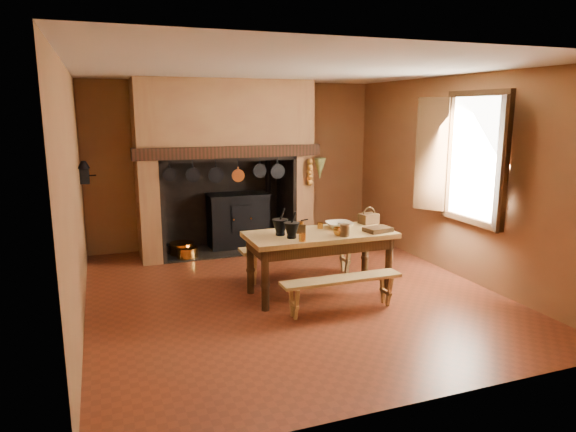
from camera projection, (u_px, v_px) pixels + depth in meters
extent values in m
plane|color=maroon|center=(291.00, 293.00, 6.66)|extent=(5.50, 5.50, 0.00)
plane|color=silver|center=(291.00, 69.00, 6.09)|extent=(5.50, 5.50, 0.00)
cube|color=olive|center=(235.00, 164.00, 8.90)|extent=(5.00, 0.02, 2.80)
cube|color=olive|center=(74.00, 198.00, 5.53)|extent=(0.02, 5.50, 2.80)
cube|color=olive|center=(457.00, 177.00, 7.22)|extent=(0.02, 5.50, 2.80)
cube|color=olive|center=(420.00, 236.00, 3.85)|extent=(5.00, 0.02, 2.80)
cube|color=olive|center=(146.00, 171.00, 7.96)|extent=(0.30, 0.90, 2.80)
cube|color=olive|center=(296.00, 165.00, 8.81)|extent=(0.30, 0.90, 2.80)
cube|color=olive|center=(223.00, 118.00, 8.22)|extent=(2.20, 0.90, 1.20)
cube|color=black|center=(230.00, 152.00, 7.96)|extent=(2.95, 0.22, 0.18)
cube|color=black|center=(220.00, 200.00, 8.89)|extent=(2.20, 0.06, 1.60)
cube|color=black|center=(227.00, 250.00, 8.67)|extent=(2.20, 0.90, 0.02)
cube|color=black|center=(238.00, 221.00, 8.80)|extent=(1.00, 0.50, 0.90)
cube|color=black|center=(238.00, 195.00, 8.69)|extent=(1.04, 0.54, 0.04)
cube|color=black|center=(242.00, 219.00, 8.54)|extent=(0.35, 0.02, 0.45)
cylinder|color=black|center=(268.00, 174.00, 8.83)|extent=(0.10, 0.10, 0.70)
cylinder|color=orange|center=(233.00, 220.00, 8.47)|extent=(0.03, 0.03, 0.03)
cylinder|color=orange|center=(251.00, 218.00, 8.57)|extent=(0.03, 0.03, 0.03)
cylinder|color=orange|center=(182.00, 249.00, 8.40)|extent=(0.40, 0.40, 0.20)
cylinder|color=orange|center=(187.00, 253.00, 8.18)|extent=(0.34, 0.34, 0.18)
cube|color=black|center=(168.00, 249.00, 8.42)|extent=(0.18, 0.18, 0.16)
cone|color=brown|center=(320.00, 169.00, 8.42)|extent=(0.20, 0.20, 0.35)
cube|color=white|center=(477.00, 158.00, 6.79)|extent=(0.02, 1.00, 1.60)
cube|color=#3D2513|center=(480.00, 93.00, 6.61)|extent=(0.08, 1.16, 0.08)
cube|color=#3D2513|center=(470.00, 220.00, 6.95)|extent=(0.08, 1.16, 0.08)
cube|color=#3D2513|center=(500.00, 164.00, 6.09)|extent=(0.29, 0.39, 1.60)
cube|color=#3D2513|center=(431.00, 155.00, 7.34)|extent=(0.29, 0.39, 1.60)
cube|color=black|center=(84.00, 176.00, 6.97)|extent=(0.12, 0.12, 0.22)
cone|color=black|center=(84.00, 165.00, 6.94)|extent=(0.16, 0.16, 0.10)
cylinder|color=black|center=(92.00, 175.00, 7.00)|extent=(0.12, 0.02, 0.02)
cube|color=tan|center=(320.00, 235.00, 6.48)|extent=(1.87, 0.83, 0.06)
cube|color=#3D2513|center=(320.00, 243.00, 6.51)|extent=(1.74, 0.71, 0.15)
cylinder|color=#3D2513|center=(265.00, 280.00, 6.00)|extent=(0.09, 0.09, 0.75)
cylinder|color=#3D2513|center=(389.00, 266.00, 6.56)|extent=(0.09, 0.09, 0.75)
cylinder|color=#3D2513|center=(250.00, 265.00, 6.57)|extent=(0.09, 0.09, 0.75)
cylinder|color=#3D2513|center=(365.00, 253.00, 7.13)|extent=(0.09, 0.09, 0.75)
cube|color=tan|center=(342.00, 279.00, 5.97)|extent=(1.47, 0.26, 0.04)
cube|color=tan|center=(300.00, 246.00, 7.16)|extent=(1.72, 0.30, 0.04)
cylinder|color=black|center=(280.00, 234.00, 6.34)|extent=(0.12, 0.12, 0.04)
cone|color=black|center=(280.00, 226.00, 6.31)|extent=(0.20, 0.20, 0.16)
cylinder|color=black|center=(282.00, 215.00, 6.29)|extent=(0.08, 0.03, 0.16)
cylinder|color=black|center=(292.00, 237.00, 6.19)|extent=(0.11, 0.11, 0.03)
cone|color=black|center=(292.00, 229.00, 6.17)|extent=(0.19, 0.19, 0.16)
cylinder|color=black|center=(293.00, 218.00, 6.15)|extent=(0.08, 0.05, 0.16)
cube|color=#3D2513|center=(301.00, 228.00, 6.45)|extent=(0.14, 0.14, 0.11)
cylinder|color=orange|center=(301.00, 223.00, 6.44)|extent=(0.09, 0.09, 0.03)
cylinder|color=black|center=(304.00, 220.00, 6.45)|extent=(0.10, 0.04, 0.03)
cylinder|color=orange|center=(302.00, 237.00, 6.03)|extent=(0.10, 0.10, 0.10)
cylinder|color=orange|center=(320.00, 225.00, 6.69)|extent=(0.08, 0.08, 0.08)
imported|color=beige|center=(339.00, 225.00, 6.69)|extent=(0.37, 0.37, 0.08)
cylinder|color=#4F351D|center=(345.00, 230.00, 6.27)|extent=(0.15, 0.15, 0.15)
cylinder|color=beige|center=(341.00, 228.00, 6.45)|extent=(0.08, 0.08, 0.13)
cube|color=#442B14|center=(369.00, 219.00, 6.98)|extent=(0.27, 0.21, 0.14)
torus|color=#442B14|center=(369.00, 214.00, 6.96)|extent=(0.19, 0.05, 0.19)
cube|color=#3D2513|center=(378.00, 229.00, 6.52)|extent=(0.36, 0.28, 0.06)
imported|color=orange|center=(339.00, 232.00, 6.31)|extent=(0.16, 0.16, 0.10)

